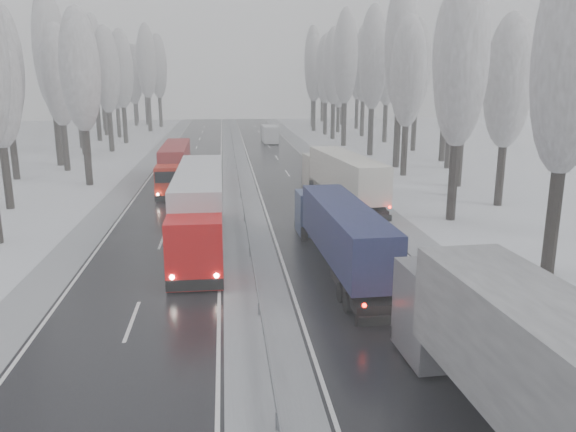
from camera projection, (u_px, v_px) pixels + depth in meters
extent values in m
cube|color=black|center=(315.00, 213.00, 41.59)|extent=(7.50, 200.00, 0.03)
cube|color=black|center=(171.00, 217.00, 40.43)|extent=(7.50, 200.00, 0.03)
cube|color=#9D9FA4|center=(244.00, 215.00, 41.01)|extent=(3.00, 200.00, 0.04)
cube|color=#9D9FA4|center=(380.00, 211.00, 42.13)|extent=(2.40, 200.00, 0.04)
cube|color=#9D9FA4|center=(100.00, 219.00, 39.89)|extent=(2.40, 200.00, 0.04)
cube|color=slate|center=(244.00, 207.00, 40.87)|extent=(0.06, 200.00, 0.32)
cube|color=slate|center=(245.00, 218.00, 39.01)|extent=(0.12, 0.12, 0.60)
cube|color=slate|center=(235.00, 156.00, 69.89)|extent=(0.12, 0.12, 0.60)
cylinder|color=black|center=(553.00, 220.00, 28.17)|extent=(0.68, 0.68, 5.60)
ellipsoid|color=gray|center=(572.00, 55.00, 26.26)|extent=(3.60, 3.60, 11.45)
cylinder|color=black|center=(453.00, 180.00, 39.08)|extent=(0.68, 0.68, 5.62)
ellipsoid|color=gray|center=(461.00, 61.00, 37.16)|extent=(3.60, 3.60, 11.48)
cylinder|color=black|center=(500.00, 174.00, 43.63)|extent=(0.64, 0.64, 4.94)
ellipsoid|color=gray|center=(509.00, 81.00, 41.94)|extent=(3.60, 3.60, 10.09)
cylinder|color=black|center=(453.00, 164.00, 47.33)|extent=(0.66, 0.66, 5.32)
ellipsoid|color=gray|center=(460.00, 71.00, 45.52)|extent=(3.60, 3.60, 10.88)
cylinder|color=black|center=(459.00, 152.00, 51.32)|extent=(0.72, 0.72, 6.31)
ellipsoid|color=gray|center=(467.00, 50.00, 49.17)|extent=(3.60, 3.60, 12.90)
cylinder|color=black|center=(404.00, 149.00, 57.30)|extent=(0.67, 0.67, 5.38)
ellipsoid|color=gray|center=(408.00, 72.00, 55.47)|extent=(3.60, 3.60, 10.98)
cylinder|color=black|center=(448.00, 148.00, 61.94)|extent=(0.62, 0.62, 4.59)
ellipsoid|color=gray|center=(452.00, 87.00, 60.38)|extent=(3.60, 3.60, 9.39)
cylinder|color=black|center=(397.00, 136.00, 62.44)|extent=(0.76, 0.76, 6.95)
ellipsoid|color=gray|center=(401.00, 43.00, 60.07)|extent=(3.60, 3.60, 14.19)
cylinder|color=black|center=(443.00, 134.00, 67.10)|extent=(0.74, 0.74, 6.59)
ellipsoid|color=gray|center=(448.00, 52.00, 64.85)|extent=(3.60, 3.60, 13.46)
cylinder|color=black|center=(371.00, 131.00, 72.36)|extent=(0.72, 0.72, 6.37)
ellipsoid|color=gray|center=(373.00, 57.00, 70.19)|extent=(3.60, 3.60, 13.01)
cylinder|color=black|center=(414.00, 129.00, 77.05)|extent=(0.70, 0.70, 5.97)
ellipsoid|color=gray|center=(417.00, 65.00, 75.02)|extent=(3.60, 3.60, 12.20)
cylinder|color=black|center=(344.00, 123.00, 82.50)|extent=(0.74, 0.74, 6.65)
ellipsoid|color=gray|center=(345.00, 56.00, 80.23)|extent=(3.60, 3.60, 13.59)
cylinder|color=black|center=(385.00, 122.00, 87.23)|extent=(0.71, 0.71, 6.14)
ellipsoid|color=gray|center=(387.00, 64.00, 85.14)|extent=(3.60, 3.60, 12.54)
cylinder|color=black|center=(333.00, 120.00, 92.00)|extent=(0.71, 0.71, 6.05)
ellipsoid|color=gray|center=(334.00, 66.00, 89.94)|extent=(3.60, 3.60, 12.37)
cylinder|color=black|center=(362.00, 118.00, 96.48)|extent=(0.72, 0.72, 6.30)
ellipsoid|color=gray|center=(364.00, 64.00, 94.33)|extent=(3.60, 3.60, 12.87)
cylinder|color=black|center=(325.00, 118.00, 99.27)|extent=(0.70, 0.70, 5.88)
ellipsoid|color=gray|center=(326.00, 69.00, 97.27)|extent=(3.60, 3.60, 12.00)
cylinder|color=black|center=(338.00, 119.00, 103.60)|extent=(0.64, 0.64, 4.86)
ellipsoid|color=gray|center=(339.00, 80.00, 101.95)|extent=(3.60, 3.60, 9.92)
cylinder|color=black|center=(314.00, 115.00, 106.02)|extent=(0.70, 0.70, 5.98)
ellipsoid|color=gray|center=(314.00, 68.00, 103.98)|extent=(3.60, 3.60, 12.21)
cylinder|color=black|center=(357.00, 113.00, 110.87)|extent=(0.71, 0.71, 6.19)
ellipsoid|color=gray|center=(358.00, 67.00, 108.76)|extent=(3.60, 3.60, 12.64)
cylinder|color=black|center=(312.00, 110.00, 115.55)|extent=(0.75, 0.75, 6.86)
ellipsoid|color=gray|center=(313.00, 61.00, 113.22)|extent=(3.60, 3.60, 14.01)
cylinder|color=black|center=(342.00, 112.00, 120.34)|extent=(0.68, 0.68, 5.55)
ellipsoid|color=gray|center=(343.00, 74.00, 118.45)|extent=(3.60, 3.60, 11.33)
cylinder|color=black|center=(313.00, 109.00, 126.03)|extent=(0.71, 0.71, 6.09)
ellipsoid|color=gray|center=(313.00, 69.00, 123.95)|extent=(3.60, 3.60, 12.45)
cylinder|color=black|center=(322.00, 109.00, 130.27)|extent=(0.67, 0.67, 5.49)
ellipsoid|color=gray|center=(322.00, 75.00, 128.40)|extent=(3.60, 3.60, 11.21)
cylinder|color=black|center=(7.00, 176.00, 42.51)|extent=(0.65, 0.65, 5.03)
cylinder|color=black|center=(87.00, 156.00, 52.08)|extent=(0.67, 0.67, 5.44)
ellipsoid|color=gray|center=(80.00, 70.00, 50.22)|extent=(3.60, 3.60, 11.11)
cylinder|color=black|center=(14.00, 150.00, 55.03)|extent=(0.69, 0.69, 5.72)
ellipsoid|color=gray|center=(4.00, 64.00, 53.08)|extent=(3.60, 3.60, 11.69)
cylinder|color=black|center=(65.00, 146.00, 60.30)|extent=(0.66, 0.66, 5.23)
ellipsoid|color=gray|center=(59.00, 75.00, 58.51)|extent=(3.60, 3.60, 10.68)
cylinder|color=black|center=(58.00, 136.00, 63.79)|extent=(0.74, 0.74, 6.60)
ellipsoid|color=gray|center=(50.00, 50.00, 61.54)|extent=(3.60, 3.60, 13.49)
cylinder|color=black|center=(87.00, 138.00, 69.61)|extent=(0.65, 0.65, 5.16)
ellipsoid|color=gray|center=(82.00, 76.00, 67.85)|extent=(3.60, 3.60, 10.54)
cylinder|color=black|center=(83.00, 132.00, 73.24)|extent=(0.69, 0.69, 5.79)
ellipsoid|color=gray|center=(78.00, 67.00, 71.27)|extent=(3.60, 3.60, 11.84)
cylinder|color=black|center=(111.00, 131.00, 76.25)|extent=(0.68, 0.68, 5.64)
ellipsoid|color=gray|center=(106.00, 69.00, 74.33)|extent=(3.60, 3.60, 11.53)
cylinder|color=black|center=(81.00, 125.00, 79.47)|extent=(0.73, 0.73, 6.56)
ellipsoid|color=gray|center=(75.00, 57.00, 77.23)|extent=(3.60, 3.60, 13.40)
cylinder|color=black|center=(125.00, 124.00, 85.99)|extent=(0.69, 0.69, 5.79)
ellipsoid|color=gray|center=(121.00, 68.00, 84.01)|extent=(3.60, 3.60, 11.84)
cylinder|color=black|center=(98.00, 120.00, 89.22)|extent=(0.74, 0.74, 6.65)
ellipsoid|color=gray|center=(93.00, 58.00, 86.96)|extent=(3.60, 3.60, 13.58)
cylinder|color=black|center=(119.00, 122.00, 94.80)|extent=(0.65, 0.65, 5.12)
ellipsoid|color=gray|center=(115.00, 77.00, 93.05)|extent=(3.60, 3.60, 10.46)
cylinder|color=black|center=(106.00, 118.00, 98.25)|extent=(0.69, 0.69, 5.84)
ellipsoid|color=gray|center=(102.00, 69.00, 96.26)|extent=(3.60, 3.60, 11.92)
cylinder|color=black|center=(150.00, 113.00, 105.45)|extent=(0.74, 0.74, 6.67)
ellipsoid|color=gray|center=(146.00, 61.00, 103.18)|extent=(3.60, 3.60, 13.63)
cylinder|color=black|center=(104.00, 113.00, 108.35)|extent=(0.72, 0.72, 6.31)
ellipsoid|color=gray|center=(100.00, 65.00, 106.20)|extent=(3.60, 3.60, 12.88)
cylinder|color=black|center=(160.00, 111.00, 114.67)|extent=(0.72, 0.72, 6.29)
ellipsoid|color=gray|center=(158.00, 66.00, 112.53)|extent=(3.60, 3.60, 12.84)
cylinder|color=black|center=(136.00, 114.00, 118.08)|extent=(0.64, 0.64, 4.86)
ellipsoid|color=gray|center=(133.00, 80.00, 116.43)|extent=(3.60, 3.60, 9.92)
cylinder|color=black|center=(147.00, 109.00, 120.60)|extent=(0.74, 0.74, 6.63)
ellipsoid|color=gray|center=(144.00, 63.00, 118.34)|extent=(3.60, 3.60, 13.54)
cylinder|color=black|center=(137.00, 110.00, 124.26)|extent=(0.69, 0.69, 5.79)
ellipsoid|color=gray|center=(134.00, 72.00, 122.28)|extent=(3.60, 3.60, 11.82)
cube|color=#56565C|center=(436.00, 306.00, 20.12)|extent=(2.83, 2.93, 3.25)
cube|color=black|center=(423.00, 273.00, 21.23)|extent=(2.49, 0.22, 1.08)
cube|color=black|center=(419.00, 322.00, 21.83)|extent=(2.71, 0.28, 0.54)
cylinder|color=black|center=(413.00, 351.00, 19.40)|extent=(0.43, 1.14, 1.13)
cylinder|color=black|center=(475.00, 346.00, 19.75)|extent=(0.43, 1.14, 1.13)
sphere|color=white|center=(394.00, 313.00, 21.60)|extent=(0.24, 0.24, 0.24)
sphere|color=white|center=(444.00, 310.00, 21.91)|extent=(0.24, 0.24, 0.24)
cube|color=navy|center=(317.00, 215.00, 34.83)|extent=(2.28, 2.37, 2.65)
cube|color=black|center=(314.00, 202.00, 35.75)|extent=(2.03, 0.15, 0.88)
cube|color=black|center=(313.00, 227.00, 36.23)|extent=(2.21, 0.20, 0.44)
cube|color=#161E3D|center=(344.00, 230.00, 27.99)|extent=(2.62, 11.55, 2.47)
cube|color=black|center=(377.00, 311.00, 22.88)|extent=(2.03, 0.17, 0.40)
cube|color=black|center=(360.00, 284.00, 25.34)|extent=(2.10, 4.92, 0.40)
cube|color=black|center=(374.00, 310.00, 23.39)|extent=(2.03, 0.12, 0.53)
cylinder|color=black|center=(304.00, 234.00, 34.26)|extent=(0.34, 0.93, 0.92)
cylinder|color=black|center=(334.00, 233.00, 34.52)|extent=(0.34, 0.93, 0.92)
cylinder|color=black|center=(342.00, 293.00, 24.92)|extent=(0.34, 0.93, 0.92)
cylinder|color=black|center=(382.00, 290.00, 25.18)|extent=(0.34, 0.93, 0.92)
cylinder|color=black|center=(348.00, 303.00, 23.82)|extent=(0.34, 0.93, 0.92)
cylinder|color=black|center=(390.00, 300.00, 24.08)|extent=(0.34, 0.93, 0.92)
sphere|color=#FF0C05|center=(358.00, 297.00, 22.53)|extent=(0.18, 0.18, 0.18)
sphere|color=#FF0C05|center=(398.00, 294.00, 22.77)|extent=(0.18, 0.18, 0.18)
sphere|color=white|center=(300.00, 222.00, 36.06)|extent=(0.19, 0.19, 0.19)
sphere|color=white|center=(326.00, 221.00, 36.29)|extent=(0.19, 0.19, 0.19)
cube|color=beige|center=(319.00, 171.00, 50.86)|extent=(2.68, 2.76, 2.90)
cube|color=black|center=(315.00, 161.00, 51.85)|extent=(2.22, 0.34, 0.97)
cube|color=black|center=(315.00, 181.00, 52.38)|extent=(2.42, 0.41, 0.48)
cube|color=beige|center=(346.00, 173.00, 43.48)|extent=(3.82, 12.76, 2.71)
cube|color=black|center=(375.00, 218.00, 37.97)|extent=(2.22, 0.36, 0.44)
cube|color=black|center=(360.00, 206.00, 40.63)|extent=(2.69, 5.52, 0.44)
cube|color=black|center=(372.00, 219.00, 38.52)|extent=(2.22, 0.30, 0.58)
cylinder|color=black|center=(310.00, 184.00, 50.17)|extent=(0.45, 1.04, 1.01)
cylinder|color=black|center=(332.00, 183.00, 50.61)|extent=(0.45, 1.04, 1.01)
cylinder|color=black|center=(349.00, 211.00, 40.10)|extent=(0.45, 1.04, 1.01)
cylinder|color=black|center=(375.00, 210.00, 40.53)|extent=(0.45, 1.04, 1.01)
cylinder|color=black|center=(354.00, 215.00, 38.91)|extent=(0.45, 1.04, 1.01)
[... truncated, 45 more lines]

